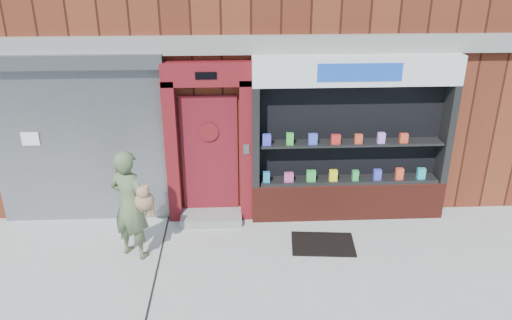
{
  "coord_description": "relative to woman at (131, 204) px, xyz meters",
  "views": [
    {
      "loc": [
        -0.34,
        -6.3,
        4.59
      ],
      "look_at": [
        0.03,
        1.0,
        1.5
      ],
      "focal_mm": 35.0,
      "sensor_mm": 36.0,
      "label": 1
    }
  ],
  "objects": [
    {
      "name": "red_door_bay",
      "position": [
        1.19,
        1.18,
        0.54
      ],
      "size": [
        1.52,
        0.58,
        2.9
      ],
      "color": "#5B0F15",
      "rests_on": "ground"
    },
    {
      "name": "pharmacy_bay",
      "position": [
        3.69,
        1.13,
        0.45
      ],
      "size": [
        3.5,
        0.41,
        3.0
      ],
      "color": "#5D1E16",
      "rests_on": "ground"
    },
    {
      "name": "woman",
      "position": [
        0.0,
        0.0,
        0.0
      ],
      "size": [
        0.79,
        0.7,
        1.82
      ],
      "color": "#566643",
      "rests_on": "ground"
    },
    {
      "name": "shutter_bay",
      "position": [
        -1.06,
        1.24,
        0.8
      ],
      "size": [
        3.1,
        0.3,
        3.04
      ],
      "color": "gray",
      "rests_on": "ground"
    },
    {
      "name": "ground",
      "position": [
        1.94,
        -0.68,
        -0.92
      ],
      "size": [
        80.0,
        80.0,
        0.0
      ],
      "primitive_type": "plane",
      "color": "#9E9E99",
      "rests_on": "ground"
    },
    {
      "name": "doormat",
      "position": [
        3.09,
        0.13,
        -0.91
      ],
      "size": [
        1.11,
        0.83,
        0.03
      ],
      "primitive_type": "cube",
      "rotation": [
        0.0,
        0.0,
        -0.09
      ],
      "color": "black",
      "rests_on": "ground"
    }
  ]
}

